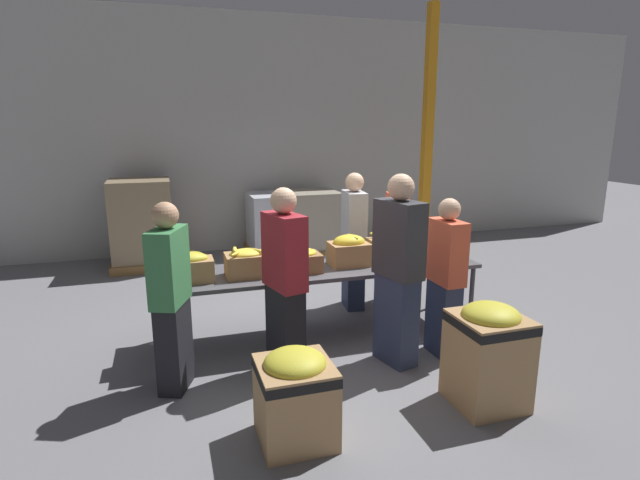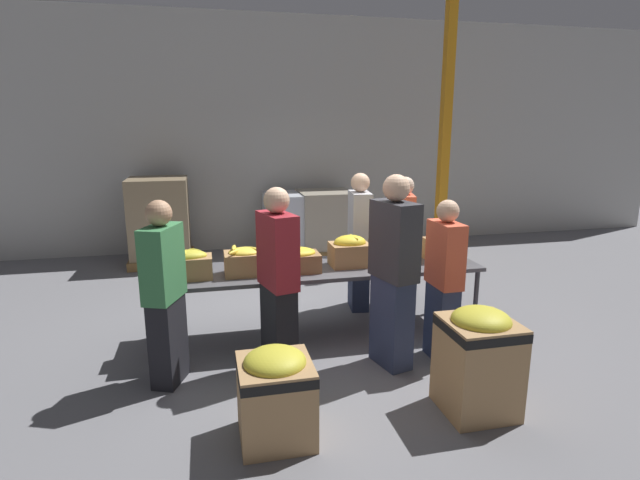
% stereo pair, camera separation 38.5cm
% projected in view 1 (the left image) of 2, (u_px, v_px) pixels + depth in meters
% --- Properties ---
extents(ground_plane, '(30.00, 30.00, 0.00)m').
position_uv_depth(ground_plane, '(322.00, 333.00, 5.36)').
color(ground_plane, slate).
extents(wall_back, '(16.00, 0.08, 4.00)m').
position_uv_depth(wall_back, '(252.00, 135.00, 8.64)').
color(wall_back, '#B7B7B2').
rests_on(wall_back, ground_plane).
extents(sorting_table, '(3.29, 0.84, 0.75)m').
position_uv_depth(sorting_table, '(322.00, 271.00, 5.20)').
color(sorting_table, '#4C4C51').
rests_on(sorting_table, ground_plane).
extents(banana_box_0, '(0.48, 0.27, 0.29)m').
position_uv_depth(banana_box_0, '(187.00, 267.00, 4.67)').
color(banana_box_0, '#A37A4C').
rests_on(banana_box_0, sorting_table).
extents(banana_box_1, '(0.41, 0.32, 0.29)m').
position_uv_depth(banana_box_1, '(247.00, 262.00, 4.85)').
color(banana_box_1, '#A37A4C').
rests_on(banana_box_1, sorting_table).
extents(banana_box_2, '(0.47, 0.31, 0.26)m').
position_uv_depth(banana_box_2, '(297.00, 260.00, 4.99)').
color(banana_box_2, olive).
rests_on(banana_box_2, sorting_table).
extents(banana_box_3, '(0.41, 0.35, 0.33)m').
position_uv_depth(banana_box_3, '(349.00, 250.00, 5.23)').
color(banana_box_3, '#A37A4C').
rests_on(banana_box_3, sorting_table).
extents(banana_box_4, '(0.46, 0.32, 0.31)m').
position_uv_depth(banana_box_4, '(390.00, 246.00, 5.45)').
color(banana_box_4, '#A37A4C').
rests_on(banana_box_4, sorting_table).
extents(banana_box_5, '(0.41, 0.29, 0.29)m').
position_uv_depth(banana_box_5, '(439.00, 244.00, 5.55)').
color(banana_box_5, '#A37A4C').
rests_on(banana_box_5, sorting_table).
extents(volunteer_0, '(0.31, 0.47, 1.59)m').
position_uv_depth(volunteer_0, '(396.00, 241.00, 6.14)').
color(volunteer_0, black).
rests_on(volunteer_0, ground_plane).
extents(volunteer_1, '(0.33, 0.49, 1.68)m').
position_uv_depth(volunteer_1, '(285.00, 283.00, 4.37)').
color(volunteer_1, black).
rests_on(volunteer_1, ground_plane).
extents(volunteer_2, '(0.28, 0.47, 1.64)m').
position_uv_depth(volunteer_2, '(354.00, 242.00, 5.97)').
color(volunteer_2, '#2D3856').
rests_on(volunteer_2, ground_plane).
extents(volunteer_3, '(0.36, 0.48, 1.60)m').
position_uv_depth(volunteer_3, '(171.00, 299.00, 4.09)').
color(volunteer_3, black).
rests_on(volunteer_3, ground_plane).
extents(volunteer_4, '(0.21, 0.42, 1.54)m').
position_uv_depth(volunteer_4, '(445.00, 279.00, 4.73)').
color(volunteer_4, '#2D3856').
rests_on(volunteer_4, ground_plane).
extents(volunteer_5, '(0.35, 0.52, 1.78)m').
position_uv_depth(volunteer_5, '(398.00, 272.00, 4.54)').
color(volunteer_5, '#2D3856').
rests_on(volunteer_5, ground_plane).
extents(donation_bin_0, '(0.52, 0.52, 0.68)m').
position_uv_depth(donation_bin_0, '(295.00, 393.00, 3.49)').
color(donation_bin_0, tan).
rests_on(donation_bin_0, ground_plane).
extents(donation_bin_1, '(0.53, 0.53, 0.85)m').
position_uv_depth(donation_bin_1, '(488.00, 352.00, 3.93)').
color(donation_bin_1, tan).
rests_on(donation_bin_1, ground_plane).
extents(support_pillar, '(0.15, 0.15, 4.00)m').
position_uv_depth(support_pillar, '(427.00, 136.00, 8.01)').
color(support_pillar, orange).
rests_on(support_pillar, ground_plane).
extents(pallet_stack_0, '(0.99, 0.99, 1.08)m').
position_uv_depth(pallet_stack_0, '(310.00, 223.00, 8.58)').
color(pallet_stack_0, olive).
rests_on(pallet_stack_0, ground_plane).
extents(pallet_stack_1, '(0.98, 0.98, 1.37)m').
position_uv_depth(pallet_stack_1, '(142.00, 224.00, 7.74)').
color(pallet_stack_1, olive).
rests_on(pallet_stack_1, ground_plane).
extents(pallet_stack_2, '(1.01, 1.01, 1.05)m').
position_uv_depth(pallet_stack_2, '(277.00, 225.00, 8.47)').
color(pallet_stack_2, olive).
rests_on(pallet_stack_2, ground_plane).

